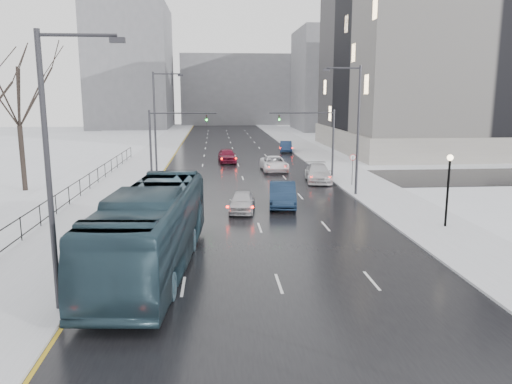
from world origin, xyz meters
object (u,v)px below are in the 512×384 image
object	(u,v)px
sedan_right_near	(282,194)
sedan_right_cross	(274,164)
sedan_right_far	(318,173)
tree_park_e	(26,192)
streetlight_r_mid	(355,124)
mast_signal_right	(322,136)
lamppost_r_mid	(449,180)
sedan_center_near	(242,202)
bus	(152,229)
streetlight_l_near	(54,160)
streetlight_l_far	(157,118)
sedan_right_distant	(286,147)
no_uturn_sign	(353,160)
sedan_center_far	(227,155)
mast_signal_left	(162,137)

from	to	relation	value
sedan_right_near	sedan_right_cross	bearing A→B (deg)	91.52
sedan_right_far	sedan_right_cross	bearing A→B (deg)	121.76
tree_park_e	streetlight_r_mid	xyz separation A→B (m)	(26.37, -4.00, 5.62)
mast_signal_right	sedan_right_near	world-z (taller)	mast_signal_right
lamppost_r_mid	sedan_center_near	distance (m)	13.13
bus	sedan_right_near	bearing A→B (deg)	63.69
streetlight_l_near	sedan_right_far	world-z (taller)	streetlight_l_near
bus	sedan_center_near	world-z (taller)	bus
sedan_right_cross	streetlight_l_far	bearing A→B (deg)	-175.17
sedan_right_cross	sedan_right_distant	bearing A→B (deg)	76.78
no_uturn_sign	sedan_center_near	distance (m)	13.37
sedan_center_far	sedan_right_near	bearing A→B (deg)	-85.62
lamppost_r_mid	no_uturn_sign	size ratio (longest dim) A/B	1.59
streetlight_l_near	sedan_right_near	xyz separation A→B (m)	(10.30, 16.72, -4.72)
streetlight_l_far	mast_signal_left	world-z (taller)	streetlight_l_far
streetlight_l_near	sedan_right_far	xyz separation A→B (m)	(14.90, 26.49, -4.79)
sedan_center_far	sedan_center_near	bearing A→B (deg)	-92.80
lamppost_r_mid	bus	bearing A→B (deg)	-160.77
streetlight_l_near	sedan_center_far	xyz separation A→B (m)	(6.97, 40.26, -4.76)
mast_signal_left	streetlight_r_mid	bearing A→B (deg)	-27.31
mast_signal_left	bus	distance (m)	23.91
sedan_right_cross	lamppost_r_mid	bearing A→B (deg)	-73.21
sedan_center_far	sedan_right_distant	distance (m)	13.22
lamppost_r_mid	mast_signal_right	xyz separation A→B (m)	(-3.67, 18.00, 1.16)
streetlight_l_near	no_uturn_sign	world-z (taller)	streetlight_l_near
streetlight_l_far	lamppost_r_mid	bearing A→B (deg)	-48.94
no_uturn_sign	tree_park_e	bearing A→B (deg)	180.00
mast_signal_right	sedan_right_cross	world-z (taller)	mast_signal_right
sedan_right_distant	sedan_right_far	bearing A→B (deg)	-84.53
sedan_right_far	sedan_right_distant	size ratio (longest dim) A/B	1.21
sedan_right_cross	sedan_center_near	bearing A→B (deg)	-104.64
no_uturn_sign	sedan_center_far	bearing A→B (deg)	122.59
bus	sedan_center_far	world-z (taller)	bus
tree_park_e	mast_signal_right	size ratio (longest dim) A/B	2.08
streetlight_l_far	sedan_center_near	size ratio (longest dim) A/B	2.48
streetlight_l_far	mast_signal_right	bearing A→B (deg)	-14.48
sedan_center_near	sedan_center_far	world-z (taller)	sedan_center_far
no_uturn_sign	sedan_center_far	xyz separation A→B (m)	(-10.40, 16.26, -1.44)
streetlight_r_mid	streetlight_l_near	size ratio (longest dim) A/B	1.00
sedan_right_far	lamppost_r_mid	bearing A→B (deg)	-69.40
mast_signal_left	sedan_right_distant	distance (m)	26.96
mast_signal_left	sedan_center_near	bearing A→B (deg)	-62.88
streetlight_l_far	bus	world-z (taller)	streetlight_l_far
sedan_right_cross	sedan_center_far	world-z (taller)	sedan_center_far
mast_signal_left	sedan_right_distant	size ratio (longest dim) A/B	1.45
streetlight_l_near	sedan_right_far	bearing A→B (deg)	60.64
lamppost_r_mid	sedan_center_near	size ratio (longest dim) A/B	1.06
sedan_right_cross	sedan_right_far	xyz separation A→B (m)	(3.23, -6.73, 0.02)
streetlight_l_near	no_uturn_sign	size ratio (longest dim) A/B	3.70
mast_signal_right	sedan_center_near	xyz separation A→B (m)	(-8.14, -12.71, -3.38)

